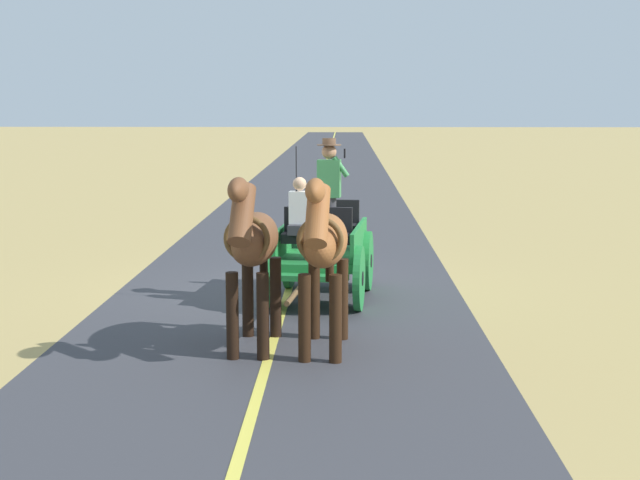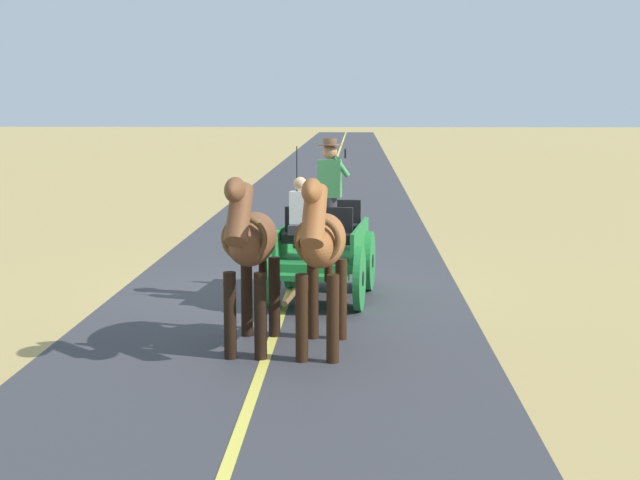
% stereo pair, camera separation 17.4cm
% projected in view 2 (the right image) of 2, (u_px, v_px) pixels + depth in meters
% --- Properties ---
extents(ground_plane, '(200.00, 200.00, 0.00)m').
position_uv_depth(ground_plane, '(290.00, 290.00, 15.07)').
color(ground_plane, tan).
extents(road_surface, '(5.52, 160.00, 0.01)m').
position_uv_depth(road_surface, '(290.00, 290.00, 15.07)').
color(road_surface, '#38383D').
rests_on(road_surface, ground).
extents(road_centre_stripe, '(0.12, 160.00, 0.00)m').
position_uv_depth(road_centre_stripe, '(290.00, 290.00, 15.07)').
color(road_centre_stripe, '#DBCC4C').
rests_on(road_centre_stripe, road_surface).
extents(horse_drawn_carriage, '(1.67, 4.52, 2.50)m').
position_uv_depth(horse_drawn_carriage, '(322.00, 248.00, 14.23)').
color(horse_drawn_carriage, '#1E7233').
rests_on(horse_drawn_carriage, ground).
extents(horse_near_side, '(0.67, 2.14, 2.21)m').
position_uv_depth(horse_near_side, '(321.00, 245.00, 11.13)').
color(horse_near_side, brown).
rests_on(horse_near_side, ground).
extents(horse_off_side, '(0.66, 2.13, 2.21)m').
position_uv_depth(horse_off_side, '(251.00, 244.00, 11.26)').
color(horse_off_side, brown).
rests_on(horse_off_side, ground).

